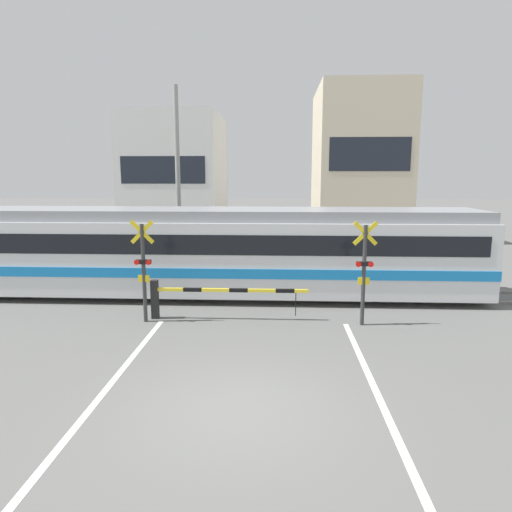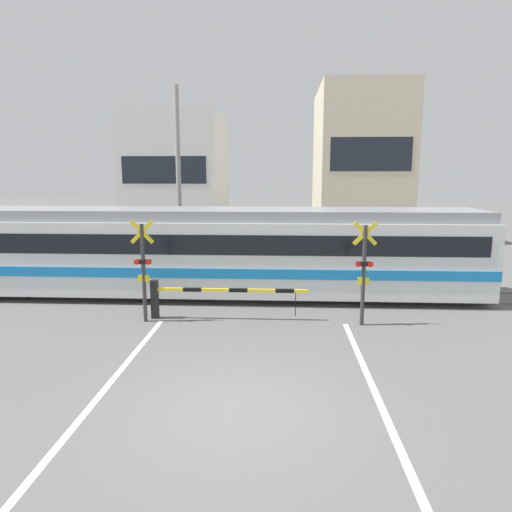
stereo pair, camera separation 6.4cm
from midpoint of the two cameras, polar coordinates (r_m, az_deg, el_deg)
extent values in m
plane|color=#60605E|center=(8.65, -2.39, -18.72)|extent=(160.00, 160.00, 0.00)
cube|color=gray|center=(15.50, 0.19, -5.45)|extent=(50.00, 0.10, 0.08)
cube|color=gray|center=(16.88, 0.44, -4.16)|extent=(50.00, 0.10, 0.08)
cube|color=white|center=(9.67, -18.59, -15.99)|extent=(0.14, 8.99, 0.01)
cube|color=white|center=(9.25, 15.30, -17.05)|extent=(0.14, 8.99, 0.01)
cube|color=silver|center=(16.10, -6.68, 0.23)|extent=(19.19, 2.99, 2.46)
cube|color=gray|center=(15.93, -6.78, 5.24)|extent=(19.00, 2.63, 0.36)
cube|color=#197AC6|center=(16.17, -6.66, -1.06)|extent=(19.21, 3.05, 0.32)
cube|color=black|center=(16.02, -6.72, 2.18)|extent=(18.42, 3.03, 0.64)
cylinder|color=black|center=(17.66, -26.45, -3.46)|extent=(0.76, 0.12, 0.76)
cylinder|color=black|center=(18.89, -24.33, -2.48)|extent=(0.76, 0.12, 0.76)
cylinder|color=black|center=(15.73, 14.88, -4.28)|extent=(0.76, 0.12, 0.76)
cylinder|color=black|center=(17.10, 13.91, -3.11)|extent=(0.76, 0.12, 0.76)
cube|color=black|center=(13.82, -12.41, -5.29)|extent=(0.20, 0.20, 1.15)
cube|color=yellow|center=(13.33, -3.06, -4.28)|extent=(4.50, 0.09, 0.09)
cube|color=black|center=(13.49, -7.83, -4.19)|extent=(0.54, 0.10, 0.10)
cube|color=black|center=(13.30, -2.09, -4.30)|extent=(0.54, 0.10, 0.10)
cube|color=black|center=(13.25, 3.75, -4.37)|extent=(0.54, 0.10, 0.10)
cylinder|color=black|center=(13.36, 5.09, -6.03)|extent=(0.02, 0.02, 0.70)
cube|color=black|center=(18.73, 9.62, -1.22)|extent=(0.20, 0.20, 1.15)
cube|color=yellow|center=(18.55, 2.72, -0.24)|extent=(4.50, 0.09, 0.09)
cube|color=black|center=(18.57, 6.19, -0.27)|extent=(0.54, 0.10, 0.10)
cube|color=black|center=(18.55, 2.02, -0.24)|extent=(0.54, 0.10, 0.10)
cube|color=black|center=(18.62, -2.14, -0.20)|extent=(0.54, 0.10, 0.10)
cylinder|color=black|center=(18.73, -3.09, -1.38)|extent=(0.02, 0.02, 0.70)
cylinder|color=#333333|center=(13.38, -13.73, -2.13)|extent=(0.11, 0.11, 2.84)
cube|color=yellow|center=(13.19, -13.94, 2.94)|extent=(0.68, 0.04, 0.68)
cube|color=yellow|center=(13.19, -13.94, 2.94)|extent=(0.68, 0.04, 0.68)
cube|color=black|center=(13.32, -13.79, -0.70)|extent=(0.44, 0.12, 0.12)
cylinder|color=red|center=(13.30, -14.59, -0.75)|extent=(0.15, 0.03, 0.15)
cylinder|color=red|center=(13.20, -13.18, -0.77)|extent=(0.15, 0.03, 0.15)
cube|color=yellow|center=(13.39, -13.73, -2.74)|extent=(0.32, 0.03, 0.20)
cylinder|color=#333333|center=(13.03, 13.42, -2.44)|extent=(0.11, 0.11, 2.84)
cube|color=yellow|center=(12.84, 13.64, 2.77)|extent=(0.68, 0.04, 0.68)
cube|color=yellow|center=(12.84, 13.64, 2.77)|extent=(0.68, 0.04, 0.68)
cube|color=black|center=(12.96, 13.48, -0.97)|extent=(0.44, 0.12, 0.12)
cylinder|color=red|center=(12.86, 12.80, -1.03)|extent=(0.15, 0.03, 0.15)
cylinder|color=red|center=(12.92, 14.28, -1.04)|extent=(0.15, 0.03, 0.15)
cube|color=yellow|center=(13.04, 13.41, -3.07)|extent=(0.32, 0.03, 0.20)
cylinder|color=#23232D|center=(22.18, 0.99, 0.17)|extent=(0.13, 0.13, 0.79)
cylinder|color=#23232D|center=(22.18, 1.35, 0.16)|extent=(0.13, 0.13, 0.79)
cube|color=navy|center=(22.07, 1.18, 1.97)|extent=(0.38, 0.22, 0.62)
sphere|color=tan|center=(22.02, 1.18, 3.06)|extent=(0.21, 0.21, 0.21)
cube|color=white|center=(32.71, -9.62, 9.74)|extent=(6.20, 7.97, 8.26)
cube|color=#1E232D|center=(28.83, -11.39, 10.50)|extent=(5.21, 0.03, 1.65)
cube|color=beige|center=(32.39, 12.85, 11.10)|extent=(5.72, 7.97, 9.92)
cube|color=#1E232D|center=(28.48, 14.26, 12.24)|extent=(4.81, 0.03, 1.98)
cylinder|color=gray|center=(21.26, -9.57, 9.54)|extent=(0.22, 0.22, 8.12)
camera|label=1|loc=(0.03, -89.88, 0.02)|focal=32.00mm
camera|label=2|loc=(0.03, 90.12, -0.02)|focal=32.00mm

